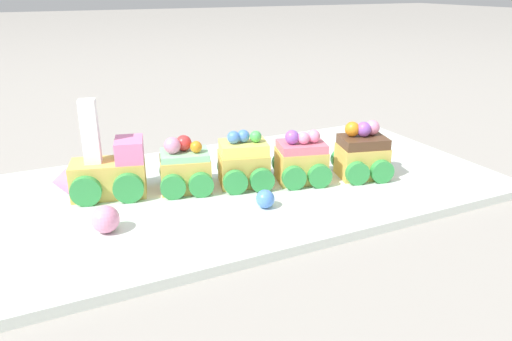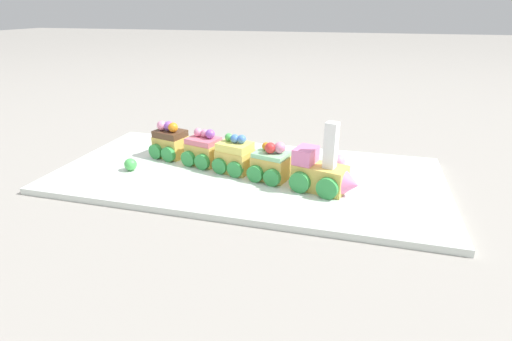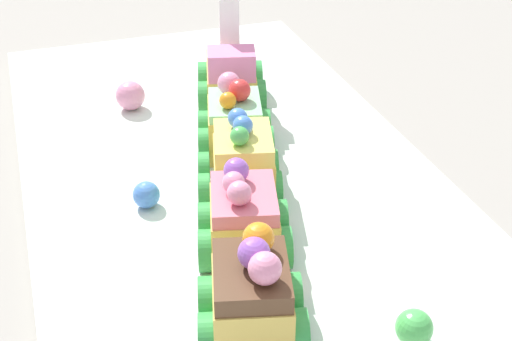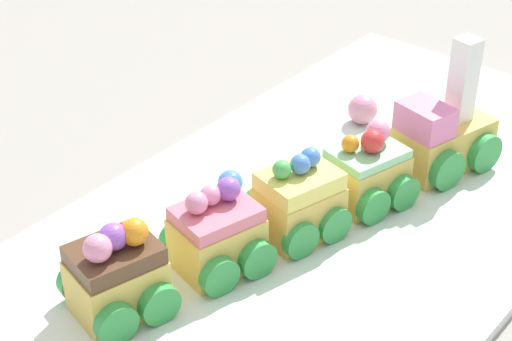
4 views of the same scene
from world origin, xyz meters
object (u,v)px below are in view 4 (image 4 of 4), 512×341
object	(u,v)px
cake_car_mint	(366,173)
cake_car_chocolate	(117,277)
cake_train_locomotive	(448,135)
gumball_pink	(363,109)
cake_car_lemon	(295,202)
cake_car_strawberry	(217,236)
gumball_blue	(230,183)

from	to	relation	value
cake_car_mint	cake_car_chocolate	bearing A→B (deg)	-179.85
cake_train_locomotive	gumball_pink	size ratio (longest dim) A/B	4.06
cake_car_mint	gumball_pink	distance (m)	0.14
cake_car_mint	gumball_pink	world-z (taller)	cake_car_mint
cake_car_lemon	cake_car_strawberry	bearing A→B (deg)	179.70
cake_car_lemon	gumball_pink	distance (m)	0.21
cake_car_lemon	gumball_pink	bearing A→B (deg)	31.50
cake_car_chocolate	gumball_pink	size ratio (longest dim) A/B	2.72
cake_car_strawberry	gumball_blue	size ratio (longest dim) A/B	3.66
cake_train_locomotive	cake_car_strawberry	world-z (taller)	cake_train_locomotive
cake_car_mint	cake_car_chocolate	world-z (taller)	cake_car_chocolate
cake_car_lemon	cake_car_chocolate	bearing A→B (deg)	-179.83
cake_car_lemon	cake_car_strawberry	distance (m)	0.08
cake_car_chocolate	gumball_pink	world-z (taller)	cake_car_chocolate
cake_car_mint	cake_car_lemon	xyz separation A→B (m)	(-0.08, 0.02, 0.00)
cake_car_mint	gumball_blue	world-z (taller)	cake_car_mint
cake_train_locomotive	cake_car_chocolate	xyz separation A→B (m)	(-0.34, 0.09, -0.00)
cake_train_locomotive	cake_car_strawberry	size ratio (longest dim) A/B	1.49
cake_car_mint	gumball_blue	distance (m)	0.12
gumball_blue	gumball_pink	bearing A→B (deg)	-6.14
gumball_blue	gumball_pink	size ratio (longest dim) A/B	0.74
cake_car_strawberry	gumball_blue	world-z (taller)	cake_car_strawberry
cake_car_lemon	gumball_pink	size ratio (longest dim) A/B	2.72
cake_car_lemon	cake_car_strawberry	xyz separation A→B (m)	(-0.08, 0.02, -0.00)
cake_car_chocolate	gumball_blue	world-z (taller)	cake_car_chocolate
gumball_pink	cake_train_locomotive	bearing A→B (deg)	-99.87
cake_car_mint	cake_car_chocolate	distance (m)	0.25
cake_train_locomotive	cake_car_mint	xyz separation A→B (m)	(-0.10, 0.03, -0.00)
cake_car_lemon	gumball_blue	size ratio (longest dim) A/B	3.66
cake_train_locomotive	gumball_pink	distance (m)	0.11
cake_car_strawberry	gumball_pink	xyz separation A→B (m)	(0.27, 0.04, -0.01)
gumball_blue	cake_car_lemon	bearing A→B (deg)	-96.50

